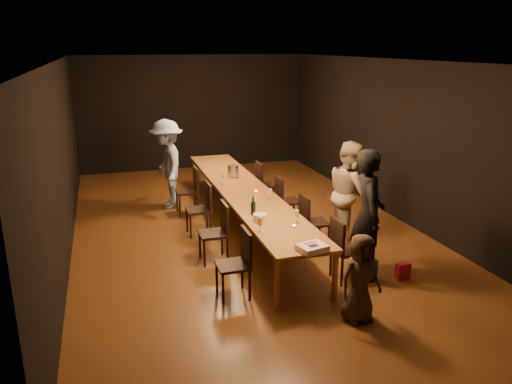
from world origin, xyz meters
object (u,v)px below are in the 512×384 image
object	(u,v)px
chair_left_1	(213,233)
champagne_bottle	(253,205)
table	(245,192)
plate_stack	(260,218)
chair_left_0	(233,264)
woman_birthday	(368,215)
ice_bucket	(233,171)
chair_right_0	(348,249)
man_blue	(167,164)
chair_right_3	(268,184)
woman_tan	(349,193)
child	(360,278)
chair_left_3	(187,191)
chair_right_2	(288,201)
birthday_cake	(312,248)
chair_left_2	(198,209)
chair_right_1	(314,222)

from	to	relation	value
chair_left_1	champagne_bottle	world-z (taller)	champagne_bottle
table	plate_stack	xyz separation A→B (m)	(-0.24, -1.66, 0.10)
chair_left_0	champagne_bottle	world-z (taller)	champagne_bottle
woman_birthday	ice_bucket	bearing A→B (deg)	37.61
chair_right_0	man_blue	world-z (taller)	man_blue
chair_right_3	woman_tan	xyz separation A→B (m)	(0.65, -2.34, 0.41)
child	plate_stack	xyz separation A→B (m)	(-0.70, 1.78, 0.25)
chair_left_3	champagne_bottle	xyz separation A→B (m)	(0.60, -2.55, 0.44)
child	chair_right_2	bearing A→B (deg)	76.26
woman_tan	ice_bucket	bearing A→B (deg)	44.21
birthday_cake	table	bearing A→B (deg)	77.98
table	ice_bucket	world-z (taller)	ice_bucket
chair_left_2	woman_tan	size ratio (longest dim) A/B	0.53
chair_right_2	birthday_cake	xyz separation A→B (m)	(-0.79, -2.90, 0.33)
man_blue	birthday_cake	distance (m)	4.75
table	chair_left_3	xyz separation A→B (m)	(-0.85, 1.20, -0.24)
chair_left_0	chair_left_1	size ratio (longest dim) A/B	1.00
plate_stack	champagne_bottle	size ratio (longest dim) A/B	0.64
chair_left_1	table	bearing A→B (deg)	-35.31
child	chair_right_1	bearing A→B (deg)	72.91
woman_tan	man_blue	xyz separation A→B (m)	(-2.65, 2.83, 0.03)
chair_right_1	chair_left_0	bearing A→B (deg)	-54.78
child	birthday_cake	size ratio (longest dim) A/B	2.74
table	champagne_bottle	xyz separation A→B (m)	(-0.25, -1.35, 0.20)
chair_left_2	man_blue	distance (m)	1.78
chair_left_1	plate_stack	size ratio (longest dim) A/B	4.71
chair_right_0	ice_bucket	xyz separation A→B (m)	(-0.82, 3.35, 0.41)
chair_right_1	child	world-z (taller)	child
ice_bucket	chair_left_2	bearing A→B (deg)	-132.99
chair_right_2	child	size ratio (longest dim) A/B	0.83
chair_right_0	chair_right_2	xyz separation A→B (m)	(0.00, 2.40, 0.00)
chair_left_2	man_blue	bearing A→B (deg)	10.05
woman_birthday	chair_left_2	bearing A→B (deg)	59.17
woman_tan	chair_left_3	bearing A→B (deg)	54.26
chair_right_0	chair_right_1	distance (m)	1.20
chair_right_3	woman_tan	distance (m)	2.46
chair_right_3	chair_left_3	bearing A→B (deg)	-90.00
chair_right_3	plate_stack	distance (m)	3.07
table	chair_right_3	world-z (taller)	chair_right_3
child	chair_right_3	bearing A→B (deg)	77.89
champagne_bottle	ice_bucket	size ratio (longest dim) A/B	1.29
chair_right_1	plate_stack	bearing A→B (deg)	-67.19
man_blue	birthday_cake	size ratio (longest dim) A/B	4.48
chair_right_0	plate_stack	distance (m)	1.36
chair_right_0	woman_birthday	bearing A→B (deg)	95.96
woman_tan	chair_right_3	bearing A→B (deg)	24.60
child	birthday_cake	distance (m)	0.71
chair_right_1	chair_right_2	bearing A→B (deg)	180.00
chair_left_3	man_blue	distance (m)	0.73
woman_birthday	ice_bucket	distance (m)	3.50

